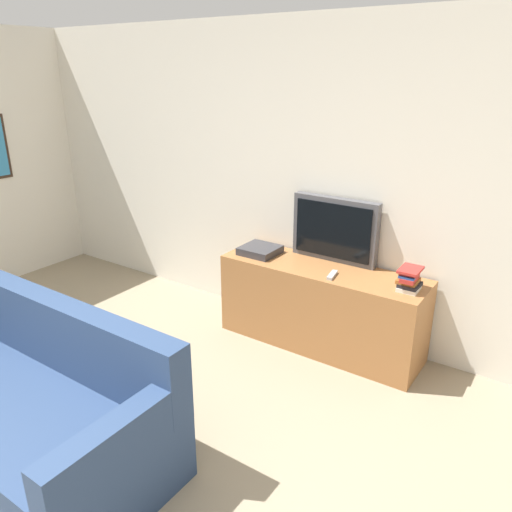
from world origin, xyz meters
name	(u,v)px	position (x,y,z in m)	size (l,w,h in m)	color
wall_back	(293,180)	(0.00, 3.03, 1.30)	(9.00, 0.06, 2.60)	silver
tv_stand	(320,307)	(0.47, 2.73, 0.35)	(1.69, 0.50, 0.70)	#9E6638
television	(335,230)	(0.46, 2.94, 0.96)	(0.73, 0.09, 0.53)	#4C4C51
couch	(17,401)	(-0.52, 0.64, 0.28)	(2.19, 0.90, 0.87)	navy
book_stack	(409,279)	(1.18, 2.70, 0.78)	(0.16, 0.22, 0.17)	silver
remote_on_stand	(332,275)	(0.62, 2.61, 0.71)	(0.07, 0.17, 0.02)	#B7B7B7
set_top_box	(260,250)	(-0.12, 2.72, 0.73)	(0.31, 0.30, 0.06)	#333338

